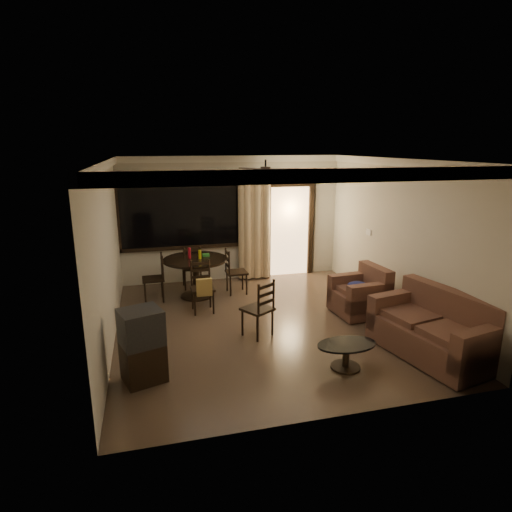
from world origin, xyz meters
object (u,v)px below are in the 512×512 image
object	(u,v)px
dining_chair_west	(154,287)
coffee_table	(346,352)
dining_chair_east	(236,280)
tv_cabinet	(142,345)
dining_table	(196,267)
side_chair	(258,319)
dining_chair_north	(192,275)
sofa	(435,331)
armchair	(362,295)
dining_chair_south	(203,296)

from	to	relation	value
dining_chair_west	coffee_table	size ratio (longest dim) A/B	1.12
dining_chair_east	tv_cabinet	xyz separation A→B (m)	(-1.88, -3.08, 0.21)
dining_table	side_chair	size ratio (longest dim) A/B	1.34
dining_chair_north	side_chair	bearing A→B (deg)	104.48
tv_cabinet	sofa	xyz separation A→B (m)	(4.15, -0.33, -0.12)
dining_chair_east	coffee_table	size ratio (longest dim) A/B	1.12
dining_chair_north	armchair	size ratio (longest dim) A/B	1.03
coffee_table	side_chair	distance (m)	1.61
sofa	tv_cabinet	bearing A→B (deg)	163.75
dining_chair_east	tv_cabinet	world-z (taller)	tv_cabinet
sofa	armchair	world-z (taller)	sofa
tv_cabinet	coffee_table	bearing A→B (deg)	-26.01
tv_cabinet	sofa	world-z (taller)	tv_cabinet
dining_table	sofa	distance (m)	4.61
coffee_table	dining_chair_east	bearing A→B (deg)	103.69
tv_cabinet	sofa	bearing A→B (deg)	-22.76
dining_chair_north	sofa	world-z (taller)	sofa
tv_cabinet	sofa	distance (m)	4.17
armchair	side_chair	xyz separation A→B (m)	(-2.08, -0.45, -0.07)
dining_chair_west	side_chair	world-z (taller)	side_chair
dining_chair_south	tv_cabinet	size ratio (longest dim) A/B	0.96
coffee_table	side_chair	size ratio (longest dim) A/B	0.88
dining_chair_east	coffee_table	world-z (taller)	dining_chair_east
tv_cabinet	dining_chair_south	bearing A→B (deg)	46.00
dining_table	dining_chair_east	bearing A→B (deg)	1.42
dining_chair_west	tv_cabinet	size ratio (longest dim) A/B	0.96
sofa	side_chair	bearing A→B (deg)	139.77
dining_chair_west	tv_cabinet	xyz separation A→B (m)	(-0.21, -3.04, 0.21)
armchair	side_chair	world-z (taller)	side_chair
dining_chair_south	dining_table	bearing A→B (deg)	89.91
dining_chair_west	dining_chair_south	distance (m)	1.20
dining_table	dining_chair_west	world-z (taller)	dining_table
coffee_table	dining_chair_north	bearing A→B (deg)	112.82
dining_chair_west	dining_chair_north	size ratio (longest dim) A/B	1.00
dining_chair_east	dining_chair_north	xyz separation A→B (m)	(-0.86, 0.58, 0.00)
dining_table	dining_chair_west	xyz separation A→B (m)	(-0.84, -0.02, -0.35)
dining_chair_east	dining_chair_north	bearing A→B (deg)	54.43
dining_chair_north	tv_cabinet	size ratio (longest dim) A/B	0.96
dining_table	dining_chair_west	size ratio (longest dim) A/B	1.36
dining_chair_east	side_chair	distance (m)	2.14
sofa	coffee_table	distance (m)	1.43
dining_chair_west	armchair	distance (m)	4.03
dining_chair_south	side_chair	distance (m)	1.46
sofa	armchair	xyz separation A→B (m)	(-0.27, 1.73, -0.02)
dining_chair_south	armchair	distance (m)	2.93
dining_chair_north	tv_cabinet	bearing A→B (deg)	72.88
coffee_table	tv_cabinet	bearing A→B (deg)	172.14
dining_chair_south	tv_cabinet	bearing A→B (deg)	-117.33
dining_chair_south	armchair	xyz separation A→B (m)	(2.82, -0.81, 0.05)
dining_table	dining_chair_south	world-z (taller)	dining_table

